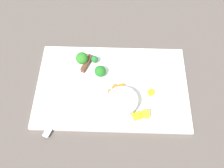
% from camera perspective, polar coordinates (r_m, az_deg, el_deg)
% --- Properties ---
extents(ground_plane, '(4.00, 4.00, 0.00)m').
position_cam_1_polar(ground_plane, '(0.87, 0.00, -0.72)').
color(ground_plane, '#584E49').
extents(cutting_board, '(0.52, 0.33, 0.01)m').
position_cam_1_polar(cutting_board, '(0.87, 0.00, -0.53)').
color(cutting_board, white).
rests_on(cutting_board, ground_plane).
extents(prep_bowl, '(0.10, 0.10, 0.04)m').
position_cam_1_polar(prep_bowl, '(0.81, 2.33, -4.22)').
color(prep_bowl, '#B8B6BE').
rests_on(prep_bowl, cutting_board).
extents(chef_knife, '(0.14, 0.31, 0.02)m').
position_cam_1_polar(chef_knife, '(0.88, -7.75, 1.13)').
color(chef_knife, silver).
rests_on(chef_knife, cutting_board).
extents(carrot_dice_0, '(0.02, 0.02, 0.02)m').
position_cam_1_polar(carrot_dice_0, '(0.85, 2.27, -0.65)').
color(carrot_dice_0, orange).
rests_on(carrot_dice_0, cutting_board).
extents(carrot_dice_1, '(0.02, 0.02, 0.01)m').
position_cam_1_polar(carrot_dice_1, '(0.85, 0.74, -0.76)').
color(carrot_dice_1, orange).
rests_on(carrot_dice_1, cutting_board).
extents(carrot_dice_2, '(0.01, 0.01, 0.01)m').
position_cam_1_polar(carrot_dice_2, '(0.85, -0.58, -1.69)').
color(carrot_dice_2, orange).
rests_on(carrot_dice_2, cutting_board).
extents(pepper_dice_0, '(0.02, 0.03, 0.01)m').
position_cam_1_polar(pepper_dice_0, '(0.81, 6.68, -7.07)').
color(pepper_dice_0, yellow).
rests_on(pepper_dice_0, cutting_board).
extents(pepper_dice_1, '(0.02, 0.02, 0.02)m').
position_cam_1_polar(pepper_dice_1, '(0.81, 7.69, -6.84)').
color(pepper_dice_1, yellow).
rests_on(pepper_dice_1, cutting_board).
extents(pepper_dice_2, '(0.02, 0.02, 0.02)m').
position_cam_1_polar(pepper_dice_2, '(0.85, 8.85, -1.90)').
color(pepper_dice_2, yellow).
rests_on(pepper_dice_2, cutting_board).
extents(pepper_dice_3, '(0.03, 0.03, 0.02)m').
position_cam_1_polar(pepper_dice_3, '(0.81, 5.56, -7.36)').
color(pepper_dice_3, yellow).
rests_on(pepper_dice_3, cutting_board).
extents(broccoli_floret_0, '(0.02, 0.02, 0.03)m').
position_cam_1_polar(broccoli_floret_0, '(0.90, -4.00, 5.63)').
color(broccoli_floret_0, '#96B467').
rests_on(broccoli_floret_0, cutting_board).
extents(broccoli_floret_1, '(0.04, 0.04, 0.04)m').
position_cam_1_polar(broccoli_floret_1, '(0.87, -2.70, 2.92)').
color(broccoli_floret_1, '#88C16C').
rests_on(broccoli_floret_1, cutting_board).
extents(broccoli_floret_2, '(0.04, 0.04, 0.05)m').
position_cam_1_polar(broccoli_floret_2, '(0.90, -6.85, 5.82)').
color(broccoli_floret_2, '#8CBD5E').
rests_on(broccoli_floret_2, cutting_board).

